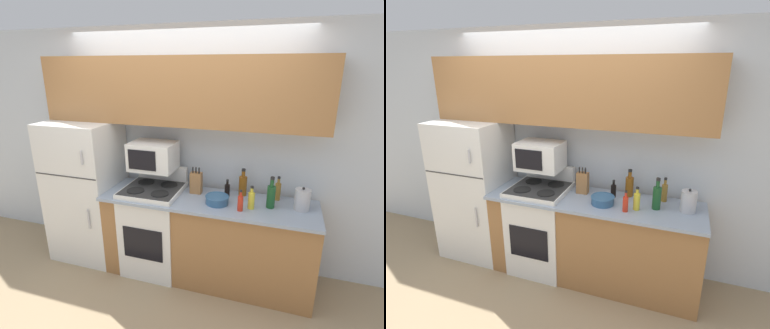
# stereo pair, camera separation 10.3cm
# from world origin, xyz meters

# --- Properties ---
(ground_plane) EXTENTS (12.00, 12.00, 0.00)m
(ground_plane) POSITION_xyz_m (0.00, 0.00, 0.00)
(ground_plane) COLOR tan
(wall_back) EXTENTS (8.00, 0.05, 2.55)m
(wall_back) POSITION_xyz_m (0.00, 0.66, 1.27)
(wall_back) COLOR silver
(wall_back) RESTS_ON ground_plane
(lower_cabinets) EXTENTS (2.11, 0.61, 0.90)m
(lower_cabinets) POSITION_xyz_m (0.38, 0.28, 0.45)
(lower_cabinets) COLOR #9E6B3D
(lower_cabinets) RESTS_ON ground_plane
(refrigerator) EXTENTS (0.75, 0.65, 1.59)m
(refrigerator) POSITION_xyz_m (-1.06, 0.31, 0.80)
(refrigerator) COLOR white
(refrigerator) RESTS_ON ground_plane
(upper_cabinets) EXTENTS (2.86, 0.32, 0.66)m
(upper_cabinets) POSITION_xyz_m (0.00, 0.47, 1.92)
(upper_cabinets) COLOR #9E6B3D
(upper_cabinets) RESTS_ON refrigerator
(stove) EXTENTS (0.59, 0.59, 1.11)m
(stove) POSITION_xyz_m (-0.20, 0.27, 0.49)
(stove) COLOR white
(stove) RESTS_ON ground_plane
(microwave) EXTENTS (0.46, 0.35, 0.29)m
(microwave) POSITION_xyz_m (-0.23, 0.38, 1.26)
(microwave) COLOR white
(microwave) RESTS_ON stove
(knife_block) EXTENTS (0.12, 0.08, 0.28)m
(knife_block) POSITION_xyz_m (0.23, 0.39, 1.02)
(knife_block) COLOR #9E6B3D
(knife_block) RESTS_ON lower_cabinets
(bowl) EXTENTS (0.23, 0.23, 0.08)m
(bowl) POSITION_xyz_m (0.49, 0.21, 0.95)
(bowl) COLOR #335B84
(bowl) RESTS_ON lower_cabinets
(bottle_hot_sauce) EXTENTS (0.05, 0.05, 0.20)m
(bottle_hot_sauce) POSITION_xyz_m (0.72, 0.13, 0.98)
(bottle_hot_sauce) COLOR red
(bottle_hot_sauce) RESTS_ON lower_cabinets
(bottle_wine_green) EXTENTS (0.08, 0.08, 0.30)m
(bottle_wine_green) POSITION_xyz_m (0.98, 0.28, 1.02)
(bottle_wine_green) COLOR #194C23
(bottle_wine_green) RESTS_ON lower_cabinets
(bottle_vinegar) EXTENTS (0.06, 0.06, 0.24)m
(bottle_vinegar) POSITION_xyz_m (1.03, 0.47, 1.00)
(bottle_vinegar) COLOR olive
(bottle_vinegar) RESTS_ON lower_cabinets
(bottle_cooking_spray) EXTENTS (0.06, 0.06, 0.22)m
(bottle_cooking_spray) POSITION_xyz_m (0.81, 0.20, 0.99)
(bottle_cooking_spray) COLOR gold
(bottle_cooking_spray) RESTS_ON lower_cabinets
(bottle_whiskey) EXTENTS (0.08, 0.08, 0.28)m
(bottle_whiskey) POSITION_xyz_m (0.69, 0.48, 1.01)
(bottle_whiskey) COLOR brown
(bottle_whiskey) RESTS_ON lower_cabinets
(bottle_soy_sauce) EXTENTS (0.05, 0.05, 0.18)m
(bottle_soy_sauce) POSITION_xyz_m (0.55, 0.40, 0.98)
(bottle_soy_sauce) COLOR black
(bottle_soy_sauce) RESTS_ON lower_cabinets
(kettle) EXTENTS (0.14, 0.14, 0.22)m
(kettle) POSITION_xyz_m (1.25, 0.32, 1.00)
(kettle) COLOR #B7B7BC
(kettle) RESTS_ON lower_cabinets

